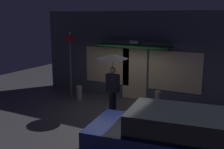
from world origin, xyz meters
TOP-DOWN VIEW (x-y plane):
  - ground_plane at (0.00, 0.00)m, footprint 18.00×18.00m
  - building_facade at (0.00, 2.34)m, footprint 9.02×1.00m
  - person_with_umbrella at (0.06, 0.13)m, footprint 1.11×1.11m
  - parked_car at (3.31, -2.59)m, footprint 4.51×2.39m
  - street_sign_post at (-2.63, 1.22)m, footprint 0.40×0.07m
  - sidewalk_bollard at (1.26, 1.58)m, footprint 0.23×0.23m
  - sidewalk_bollard_2 at (-2.00, 0.94)m, footprint 0.24×0.24m

SIDE VIEW (x-z plane):
  - ground_plane at x=0.00m, z-range 0.00..0.00m
  - sidewalk_bollard_2 at x=-2.00m, z-range 0.00..0.59m
  - sidewalk_bollard at x=1.26m, z-range 0.00..0.64m
  - parked_car at x=3.31m, z-range 0.02..1.48m
  - street_sign_post at x=-2.63m, z-range 0.17..2.97m
  - person_with_umbrella at x=0.06m, z-range 0.55..2.72m
  - building_facade at x=0.00m, z-range -0.01..3.69m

